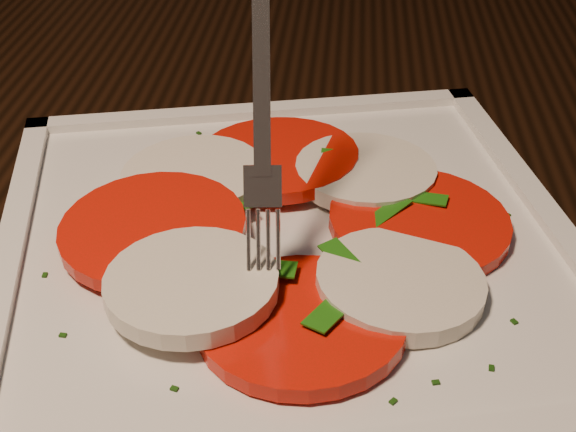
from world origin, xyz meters
TOP-DOWN VIEW (x-y plane):
  - table at (0.22, 0.21)m, footprint 1.29×0.94m
  - chair at (0.15, 0.89)m, footprint 0.54×0.54m
  - plate at (0.25, 0.13)m, footprint 0.35×0.35m
  - caprese_salad at (0.25, 0.13)m, footprint 0.26×0.25m
  - fork at (0.23, 0.13)m, footprint 0.03×0.08m

SIDE VIEW (x-z plane):
  - chair at x=0.15m, z-range 0.07..1.00m
  - table at x=0.22m, z-range 0.28..1.03m
  - plate at x=0.25m, z-range 0.75..0.76m
  - caprese_salad at x=0.25m, z-range 0.76..0.79m
  - fork at x=0.23m, z-range 0.78..0.93m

